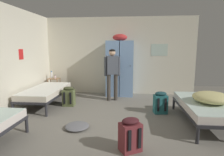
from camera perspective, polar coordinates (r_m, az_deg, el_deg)
The scene contains 14 objects.
ground_plane at distance 4.30m, azimuth -0.36°, elevation -13.18°, with size 8.64×8.64×0.00m, color slate.
room_backdrop at distance 5.58m, azimuth -12.45°, elevation 5.86°, with size 5.21×5.46×2.67m.
locker_bank at distance 6.42m, azimuth 2.34°, elevation 3.22°, with size 0.90×0.55×2.07m.
shelf_unit at distance 6.95m, azimuth -17.02°, elevation -1.92°, with size 0.38×0.30×0.57m.
bed_right at distance 4.56m, azimuth 25.88°, elevation -7.74°, with size 0.90×1.90×0.49m.
bed_left_rear at distance 5.77m, azimuth -19.28°, elevation -3.90°, with size 0.90×1.90×0.49m.
bedding_heap at distance 4.48m, azimuth 27.69°, elevation -5.19°, with size 0.75×0.75×0.23m.
person_traveler at distance 5.80m, azimuth 0.07°, elevation 2.45°, with size 0.48×0.30×1.58m.
water_bottle at distance 6.94m, azimuth -17.69°, elevation 0.88°, with size 0.07×0.07×0.25m.
lotion_bottle at distance 6.84m, azimuth -16.71°, elevation 0.32°, with size 0.05×0.05×0.13m.
backpack_maroon at distance 3.16m, azimuth 5.42°, elevation -16.70°, with size 0.40×0.41×0.55m.
backpack_olive at distance 5.52m, azimuth -12.82°, elevation -5.47°, with size 0.33×0.34×0.55m.
backpack_teal at distance 4.95m, azimuth 14.30°, elevation -7.26°, with size 0.35×0.37×0.55m.
clothes_pile_grey at distance 4.07m, azimuth -10.45°, elevation -14.02°, with size 0.49×0.51×0.08m.
Camera 1 is at (0.42, -3.95, 1.64)m, focal length 30.44 mm.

